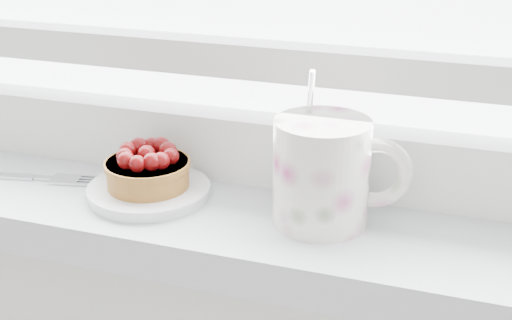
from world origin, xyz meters
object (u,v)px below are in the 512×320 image
at_px(saucer, 149,191).
at_px(floral_mug, 325,170).
at_px(fork, 20,177).
at_px(raspberry_tart, 148,168).

xyz_separation_m(saucer, floral_mug, (0.18, 0.00, 0.05)).
bearing_deg(fork, floral_mug, 1.38).
bearing_deg(raspberry_tart, floral_mug, 1.18).
bearing_deg(floral_mug, raspberry_tart, -178.82).
height_order(floral_mug, fork, floral_mug).
distance_m(saucer, floral_mug, 0.19).
xyz_separation_m(saucer, fork, (-0.15, -0.00, -0.00)).
distance_m(raspberry_tart, fork, 0.16).
relative_size(saucer, raspberry_tart, 1.44).
bearing_deg(saucer, raspberry_tart, 73.23).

